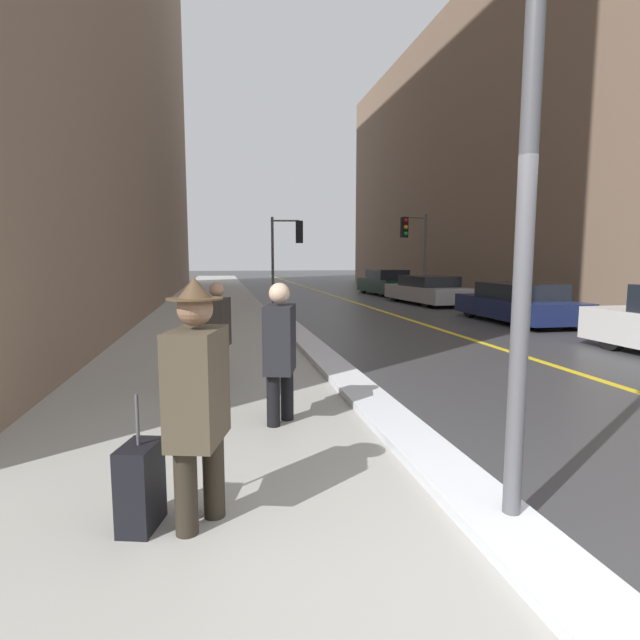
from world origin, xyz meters
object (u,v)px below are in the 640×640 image
(traffic_light_far, at_px, (413,238))
(parked_car_silver, at_px, (427,290))
(lamp_post, at_px, (529,149))
(parked_car_dark_green, at_px, (386,283))
(pedestrian_in_fedora, at_px, (198,394))
(traffic_light_near, at_px, (289,242))
(rolling_suitcase, at_px, (140,487))
(pedestrian_in_glasses, at_px, (218,328))
(pedestrian_trailing, at_px, (280,347))
(parked_car_navy, at_px, (518,303))

(traffic_light_far, bearing_deg, parked_car_silver, 77.16)
(lamp_post, distance_m, parked_car_dark_green, 23.05)
(parked_car_dark_green, bearing_deg, pedestrian_in_fedora, 154.77)
(traffic_light_near, bearing_deg, parked_car_dark_green, 47.12)
(rolling_suitcase, bearing_deg, traffic_light_near, -176.09)
(pedestrian_in_glasses, bearing_deg, lamp_post, 39.24)
(traffic_light_far, distance_m, parked_car_silver, 2.99)
(pedestrian_trailing, bearing_deg, lamp_post, 42.75)
(traffic_light_far, relative_size, parked_car_silver, 0.80)
(traffic_light_far, relative_size, pedestrian_in_fedora, 2.23)
(parked_car_navy, distance_m, rolling_suitcase, 13.40)
(pedestrian_in_glasses, bearing_deg, traffic_light_far, 163.64)
(traffic_light_near, relative_size, pedestrian_in_fedora, 2.06)
(parked_car_silver, bearing_deg, traffic_light_near, 74.74)
(pedestrian_in_glasses, bearing_deg, rolling_suitcase, 7.79)
(pedestrian_trailing, distance_m, pedestrian_in_glasses, 2.07)
(parked_car_dark_green, xyz_separation_m, rolling_suitcase, (-9.11, -21.53, -0.32))
(lamp_post, relative_size, traffic_light_far, 1.07)
(pedestrian_in_fedora, relative_size, parked_car_dark_green, 0.39)
(lamp_post, bearing_deg, parked_car_navy, 56.98)
(parked_car_navy, bearing_deg, pedestrian_in_glasses, 124.41)
(parked_car_silver, bearing_deg, traffic_light_far, -7.68)
(parked_car_silver, xyz_separation_m, parked_car_dark_green, (0.10, 5.53, 0.05))
(pedestrian_trailing, bearing_deg, traffic_light_near, -173.14)
(parked_car_navy, bearing_deg, parked_car_dark_green, 0.83)
(parked_car_dark_green, bearing_deg, lamp_post, 160.04)
(pedestrian_in_glasses, bearing_deg, traffic_light_near, -177.25)
(pedestrian_in_glasses, bearing_deg, parked_car_navy, 139.02)
(lamp_post, bearing_deg, parked_car_dark_green, 73.28)
(traffic_light_near, height_order, rolling_suitcase, traffic_light_near)
(parked_car_silver, bearing_deg, pedestrian_in_fedora, 147.34)
(parked_car_navy, bearing_deg, parked_car_silver, 1.98)
(pedestrian_in_fedora, height_order, rolling_suitcase, pedestrian_in_fedora)
(pedestrian_in_fedora, relative_size, rolling_suitcase, 1.82)
(pedestrian_in_fedora, bearing_deg, pedestrian_in_glasses, -166.50)
(pedestrian_trailing, bearing_deg, pedestrian_in_fedora, -6.06)
(pedestrian_in_fedora, distance_m, parked_car_silver, 18.21)
(parked_car_navy, bearing_deg, pedestrian_trailing, 134.83)
(traffic_light_near, height_order, pedestrian_in_glasses, traffic_light_near)
(traffic_light_near, height_order, traffic_light_far, traffic_light_far)
(lamp_post, height_order, parked_car_dark_green, lamp_post)
(lamp_post, xyz_separation_m, pedestrian_in_glasses, (-1.99, 4.45, -1.69))
(traffic_light_far, xyz_separation_m, parked_car_navy, (0.04, -8.22, -2.24))
(pedestrian_in_glasses, xyz_separation_m, parked_car_silver, (8.49, 12.02, -0.28))
(pedestrian_trailing, height_order, parked_car_dark_green, pedestrian_trailing)
(traffic_light_near, bearing_deg, pedestrian_trailing, -89.25)
(rolling_suitcase, bearing_deg, parked_car_navy, 152.04)
(traffic_light_far, xyz_separation_m, rolling_suitcase, (-9.12, -17.99, -2.49))
(lamp_post, bearing_deg, pedestrian_in_glasses, 114.04)
(traffic_light_far, distance_m, parked_car_navy, 8.52)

